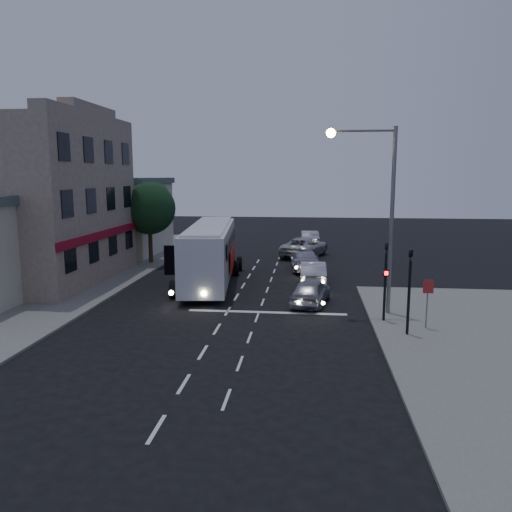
# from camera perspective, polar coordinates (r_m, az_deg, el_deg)

# --- Properties ---
(ground) EXTENTS (120.00, 120.00, 0.00)m
(ground) POSITION_cam_1_polar(r_m,az_deg,el_deg) (23.68, -4.04, -7.61)
(ground) COLOR black
(sidewalk_far) EXTENTS (12.00, 50.00, 0.12)m
(sidewalk_far) POSITION_cam_1_polar(r_m,az_deg,el_deg) (35.42, -22.83, -2.55)
(sidewalk_far) COLOR slate
(sidewalk_far) RESTS_ON ground
(road_markings) EXTENTS (8.00, 30.55, 0.01)m
(road_markings) POSITION_cam_1_polar(r_m,az_deg,el_deg) (26.65, -0.05, -5.65)
(road_markings) COLOR silver
(road_markings) RESTS_ON ground
(tour_bus) EXTENTS (3.84, 12.48, 3.76)m
(tour_bus) POSITION_cam_1_polar(r_m,az_deg,el_deg) (31.94, -5.26, 0.52)
(tour_bus) COLOR silver
(tour_bus) RESTS_ON ground
(car_suv) EXTENTS (2.43, 4.38, 1.41)m
(car_suv) POSITION_cam_1_polar(r_m,az_deg,el_deg) (26.81, 6.27, -4.07)
(car_suv) COLOR gray
(car_suv) RESTS_ON ground
(car_sedan_a) EXTENTS (1.68, 4.52, 1.47)m
(car_sedan_a) POSITION_cam_1_polar(r_m,az_deg,el_deg) (31.78, 6.50, -1.92)
(car_sedan_a) COLOR silver
(car_sedan_a) RESTS_ON ground
(car_sedan_b) EXTENTS (2.29, 5.03, 1.43)m
(car_sedan_b) POSITION_cam_1_polar(r_m,az_deg,el_deg) (36.40, 5.67, -0.52)
(car_sedan_b) COLOR #A0A0AF
(car_sedan_b) RESTS_ON ground
(car_sedan_c) EXTENTS (4.45, 6.52, 1.66)m
(car_sedan_c) POSITION_cam_1_polar(r_m,az_deg,el_deg) (42.45, 5.59, 1.03)
(car_sedan_c) COLOR #B6B6B6
(car_sedan_c) RESTS_ON ground
(car_extra) EXTENTS (1.94, 4.76, 1.53)m
(car_extra) POSITION_cam_1_polar(r_m,az_deg,el_deg) (48.69, 6.11, 2.00)
(car_extra) COLOR silver
(car_extra) RESTS_ON ground
(traffic_signal_main) EXTENTS (0.25, 0.35, 4.10)m
(traffic_signal_main) POSITION_cam_1_polar(r_m,az_deg,el_deg) (23.77, 14.60, -1.81)
(traffic_signal_main) COLOR black
(traffic_signal_main) RESTS_ON sidewalk_near
(traffic_signal_side) EXTENTS (0.18, 0.15, 4.10)m
(traffic_signal_side) POSITION_cam_1_polar(r_m,az_deg,el_deg) (21.97, 17.15, -2.81)
(traffic_signal_side) COLOR black
(traffic_signal_side) RESTS_ON sidewalk_near
(regulatory_sign) EXTENTS (0.45, 0.12, 2.20)m
(regulatory_sign) POSITION_cam_1_polar(r_m,az_deg,el_deg) (23.28, 19.03, -4.32)
(regulatory_sign) COLOR slate
(regulatory_sign) RESTS_ON sidewalk_near
(streetlight) EXTENTS (3.32, 0.44, 9.00)m
(streetlight) POSITION_cam_1_polar(r_m,az_deg,el_deg) (24.75, 13.84, 6.38)
(streetlight) COLOR slate
(streetlight) RESTS_ON sidewalk_near
(main_building) EXTENTS (10.12, 12.00, 11.00)m
(main_building) POSITION_cam_1_polar(r_m,az_deg,el_deg) (35.29, -24.71, 5.65)
(main_building) COLOR #796759
(main_building) RESTS_ON sidewalk_far
(low_building_north) EXTENTS (9.40, 9.40, 6.50)m
(low_building_north) POSITION_cam_1_polar(r_m,az_deg,el_deg) (45.93, -16.43, 4.54)
(low_building_north) COLOR beige
(low_building_north) RESTS_ON sidewalk_far
(street_tree) EXTENTS (4.00, 4.00, 6.20)m
(street_tree) POSITION_cam_1_polar(r_m,az_deg,el_deg) (39.36, -12.11, 5.60)
(street_tree) COLOR black
(street_tree) RESTS_ON sidewalk_far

